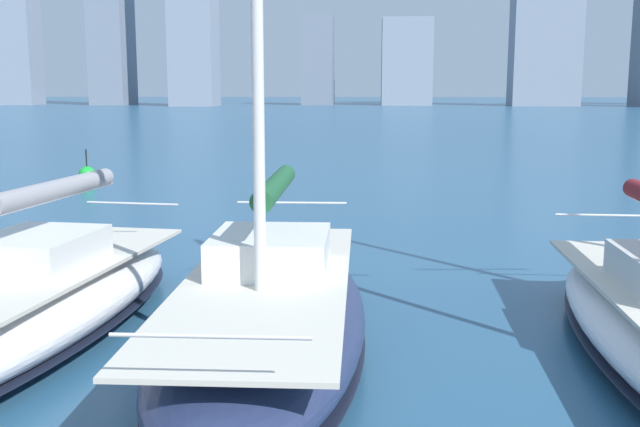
# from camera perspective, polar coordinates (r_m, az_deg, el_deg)

# --- Properties ---
(city_skyline) EXTENTS (169.02, 23.29, 53.61)m
(city_skyline) POSITION_cam_1_polar(r_m,az_deg,el_deg) (164.29, 2.16, 15.44)
(city_skyline) COLOR gray
(city_skyline) RESTS_ON ground
(sailboat_forest) EXTENTS (2.93, 8.75, 9.94)m
(sailboat_forest) POSITION_cam_1_polar(r_m,az_deg,el_deg) (10.97, -4.02, -7.60)
(sailboat_forest) COLOR navy
(sailboat_forest) RESTS_ON ground
(sailboat_grey) EXTENTS (3.67, 9.45, 12.03)m
(sailboat_grey) POSITION_cam_1_polar(r_m,az_deg,el_deg) (12.45, -21.69, -6.37)
(sailboat_grey) COLOR white
(sailboat_grey) RESTS_ON ground
(channel_buoy) EXTENTS (0.70, 0.70, 1.40)m
(channel_buoy) POSITION_cam_1_polar(r_m,az_deg,el_deg) (32.43, -17.32, 2.85)
(channel_buoy) COLOR green
(channel_buoy) RESTS_ON ground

